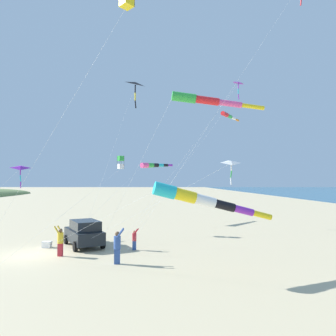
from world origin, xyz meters
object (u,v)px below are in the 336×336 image
at_px(cooler_box, 47,244).
at_px(kite_windsock_checkered_midright, 198,199).
at_px(parked_car, 84,233).
at_px(person_adult_flyer, 117,244).
at_px(kite_delta_teal_far_right, 20,168).
at_px(kite_windsock_green_low_center, 205,100).
at_px(kite_delta_long_streamer_right, 230,163).
at_px(person_bystander_far, 60,240).
at_px(kite_box_orange_high_right, 120,163).
at_px(person_child_green_jacket, 134,238).
at_px(kite_delta_yellow_midlevel, 135,84).
at_px(kite_windsock_magenta_far_left, 229,116).
at_px(kite_delta_striped_overhead, 238,84).
at_px(kite_windsock_rainbow_low_near, 153,165).

distance_m(cooler_box, kite_windsock_checkered_midright, 12.39).
xyz_separation_m(parked_car, kite_windsock_checkered_midright, (-7.46, 6.92, 2.75)).
bearing_deg(person_adult_flyer, kite_delta_teal_far_right, -41.66).
xyz_separation_m(kite_windsock_green_low_center, kite_delta_teal_far_right, (15.04, -3.97, -4.67)).
distance_m(person_adult_flyer, kite_delta_long_streamer_right, 8.05).
height_order(person_bystander_far, kite_box_orange_high_right, kite_box_orange_high_right).
bearing_deg(kite_box_orange_high_right, kite_delta_teal_far_right, 17.40).
relative_size(person_child_green_jacket, kite_box_orange_high_right, 0.12).
bearing_deg(kite_box_orange_high_right, kite_windsock_checkered_midright, 114.10).
height_order(person_adult_flyer, kite_windsock_green_low_center, kite_windsock_green_low_center).
xyz_separation_m(kite_delta_yellow_midlevel, kite_delta_teal_far_right, (8.61, 9.23, -10.07)).
bearing_deg(kite_box_orange_high_right, person_adult_flyer, 98.18).
bearing_deg(person_bystander_far, parked_car, -102.56).
xyz_separation_m(kite_windsock_magenta_far_left, kite_delta_striped_overhead, (0.42, 6.77, 1.46)).
bearing_deg(kite_delta_long_streamer_right, parked_car, -20.74).
bearing_deg(kite_box_orange_high_right, parked_car, 76.00).
height_order(cooler_box, kite_delta_striped_overhead, kite_delta_striped_overhead).
relative_size(parked_car, kite_box_orange_high_right, 0.40).
relative_size(person_bystander_far, kite_windsock_checkered_midright, 0.13).
bearing_deg(person_bystander_far, kite_delta_long_streamer_right, 176.16).
xyz_separation_m(person_bystander_far, kite_delta_yellow_midlevel, (-2.83, -15.96, 14.80)).
relative_size(parked_car, kite_delta_striped_overhead, 0.34).
height_order(person_adult_flyer, kite_delta_yellow_midlevel, kite_delta_yellow_midlevel).
distance_m(kite_delta_striped_overhead, kite_windsock_rainbow_low_near, 13.88).
xyz_separation_m(kite_box_orange_high_right, kite_delta_teal_far_right, (8.00, 2.51, -0.62)).
distance_m(person_adult_flyer, kite_windsock_green_low_center, 11.73).
bearing_deg(kite_delta_long_streamer_right, cooler_box, -15.03).
height_order(person_adult_flyer, kite_box_orange_high_right, kite_box_orange_high_right).
bearing_deg(kite_windsock_magenta_far_left, kite_windsock_checkered_midright, 74.74).
bearing_deg(person_child_green_jacket, parked_car, -17.75).
bearing_deg(kite_delta_striped_overhead, kite_box_orange_high_right, -4.79).
bearing_deg(kite_delta_long_streamer_right, kite_delta_yellow_midlevel, -65.76).
distance_m(person_adult_flyer, kite_delta_teal_far_right, 13.65).
distance_m(person_adult_flyer, kite_windsock_magenta_far_left, 22.23).
height_order(person_bystander_far, kite_delta_long_streamer_right, kite_delta_long_streamer_right).
bearing_deg(person_child_green_jacket, kite_windsock_green_low_center, -168.82).
distance_m(kite_delta_striped_overhead, kite_delta_yellow_midlevel, 12.85).
relative_size(kite_windsock_checkered_midright, kite_delta_striped_overhead, 1.01).
bearing_deg(parked_car, kite_delta_striped_overhead, -156.32).
relative_size(kite_windsock_rainbow_low_near, kite_delta_yellow_midlevel, 0.94).
bearing_deg(kite_windsock_checkered_midright, kite_delta_yellow_midlevel, -75.13).
bearing_deg(kite_delta_striped_overhead, kite_delta_teal_far_right, 4.93).
xyz_separation_m(person_bystander_far, kite_windsock_green_low_center, (-9.27, -2.75, 9.39)).
height_order(parked_car, kite_windsock_checkered_midright, kite_windsock_checkered_midright).
relative_size(person_child_green_jacket, kite_delta_long_streamer_right, 0.13).
relative_size(cooler_box, kite_windsock_rainbow_low_near, 0.04).
relative_size(person_child_green_jacket, kite_delta_striped_overhead, 0.11).
xyz_separation_m(cooler_box, kite_box_orange_high_right, (-4.03, -6.66, 6.14)).
height_order(cooler_box, kite_delta_long_streamer_right, kite_delta_long_streamer_right).
height_order(person_child_green_jacket, kite_delta_yellow_midlevel, kite_delta_yellow_midlevel).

